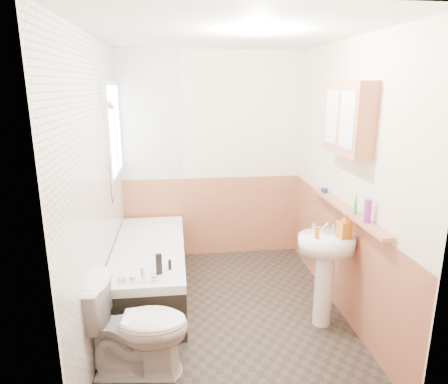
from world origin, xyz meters
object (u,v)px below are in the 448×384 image
(sink, at_px, (325,262))
(medicine_cabinet, at_px, (348,118))
(toilet, at_px, (137,326))
(bathtub, at_px, (150,268))
(pine_shelf, at_px, (346,209))

(sink, bearing_deg, medicine_cabinet, 38.88)
(medicine_cabinet, bearing_deg, toilet, -161.67)
(bathtub, height_order, pine_shelf, pine_shelf)
(bathtub, relative_size, medicine_cabinet, 2.65)
(toilet, bearing_deg, sink, -68.05)
(bathtub, xyz_separation_m, pine_shelf, (1.77, -0.63, 0.77))
(bathtub, relative_size, sink, 1.85)
(sink, distance_m, medicine_cabinet, 1.25)
(toilet, relative_size, sink, 0.81)
(sink, bearing_deg, toilet, -166.60)
(pine_shelf, bearing_deg, bathtub, 160.44)
(toilet, bearing_deg, medicine_cabinet, -65.04)
(toilet, relative_size, pine_shelf, 0.53)
(sink, bearing_deg, pine_shelf, 28.29)
(pine_shelf, xyz_separation_m, medicine_cabinet, (-0.03, 0.03, 0.79))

